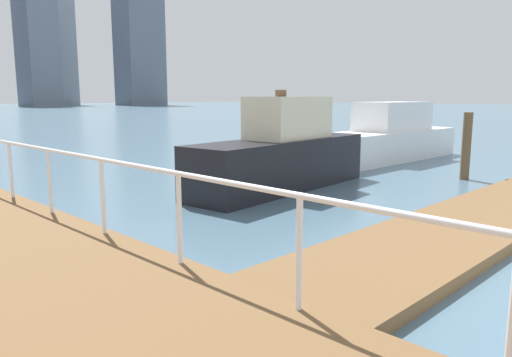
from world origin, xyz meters
TOP-DOWN VIEW (x-y plane):
  - ground_plane at (0.00, 20.00)m, footprint 300.00×300.00m
  - floating_dock at (2.08, 8.45)m, footprint 11.17×2.00m
  - boardwalk_railing at (-3.15, 7.91)m, footprint 0.06×24.93m
  - dock_piling_1 at (3.22, 13.87)m, footprint 0.29×0.29m
  - dock_piling_3 at (7.40, 10.66)m, footprint 0.25×0.25m
  - moored_boat_1 at (2.75, 13.39)m, footprint 5.80×2.06m
  - moored_boat_4 at (9.70, 14.44)m, footprint 7.47×1.90m
  - skyline_tower_5 at (41.52, 125.35)m, footprint 7.38×9.16m
  - skyline_tower_6 at (51.74, 140.70)m, footprint 9.83×9.10m
  - skyline_tower_7 at (66.72, 121.29)m, footprint 11.05×8.63m

SIDE VIEW (x-z plane):
  - ground_plane at x=0.00m, z-range 0.00..0.00m
  - floating_dock at x=2.08m, z-range 0.00..0.18m
  - moored_boat_4 at x=9.70m, z-range -0.25..1.86m
  - moored_boat_1 at x=2.75m, z-range -0.28..2.02m
  - dock_piling_3 at x=7.40m, z-range 0.00..1.88m
  - dock_piling_1 at x=3.22m, z-range 0.00..2.48m
  - boardwalk_railing at x=-3.15m, z-range 0.71..1.79m
  - skyline_tower_5 at x=41.52m, z-range 0.00..26.50m
  - skyline_tower_7 at x=66.72m, z-range 0.00..31.72m
  - skyline_tower_6 at x=51.74m, z-range 0.00..36.21m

